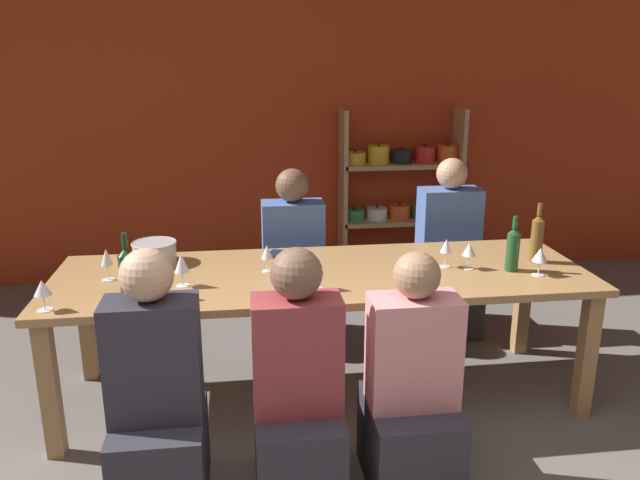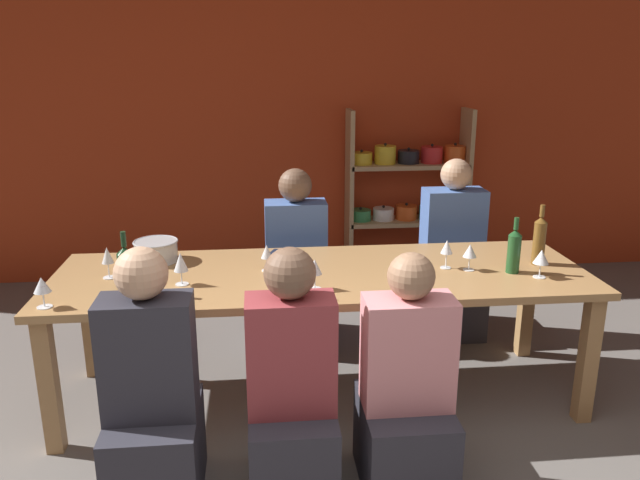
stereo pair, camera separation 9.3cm
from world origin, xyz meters
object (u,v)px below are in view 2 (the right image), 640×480
(mixing_bowl, at_px, (156,250))
(person_near_b, at_px, (153,409))
(wine_glass_red_a, at_px, (42,286))
(wine_glass_red_c, at_px, (315,268))
(shelf_unit, at_px, (407,209))
(wine_glass_red_b, at_px, (267,253))
(wine_bottle_dark, at_px, (514,250))
(wine_glass_red_d, at_px, (541,258))
(wine_glass_empty_a, at_px, (281,273))
(wine_glass_red_e, at_px, (470,252))
(wine_bottle_green, at_px, (539,240))
(person_near_a, at_px, (406,405))
(person_near_c, at_px, (292,406))
(wine_bottle_amber, at_px, (126,269))
(person_far_b, at_px, (450,270))
(wine_glass_white_a, at_px, (181,263))
(wine_glass_red_f, at_px, (107,257))
(wine_glass_red_g, at_px, (447,248))
(person_far_a, at_px, (296,279))
(wine_glass_empty_b, at_px, (300,274))
(dining_table, at_px, (322,285))
(wine_glass_red_h, at_px, (139,282))

(mixing_bowl, distance_m, person_near_b, 1.11)
(wine_glass_red_a, bearing_deg, wine_glass_red_c, 4.93)
(shelf_unit, distance_m, wine_glass_red_b, 2.26)
(wine_bottle_dark, distance_m, wine_glass_red_d, 0.14)
(shelf_unit, distance_m, wine_glass_empty_a, 2.51)
(wine_glass_empty_a, height_order, wine_glass_red_e, wine_glass_red_e)
(shelf_unit, height_order, wine_bottle_green, shelf_unit)
(person_near_a, xyz_separation_m, person_near_c, (-0.50, 0.01, 0.02))
(wine_glass_red_e, relative_size, person_near_a, 0.13)
(wine_bottle_amber, bearing_deg, person_far_b, 27.89)
(wine_glass_red_e, distance_m, person_near_c, 1.32)
(wine_glass_white_a, xyz_separation_m, wine_glass_red_f, (-0.39, 0.14, 0.00))
(shelf_unit, relative_size, wine_glass_red_a, 9.86)
(wine_glass_red_g, bearing_deg, wine_glass_red_e, -22.17)
(wine_bottle_green, distance_m, wine_glass_red_e, 0.42)
(wine_glass_red_d, xyz_separation_m, person_far_a, (-1.22, 0.96, -0.42))
(wine_glass_empty_b, xyz_separation_m, person_near_c, (-0.07, -0.43, -0.44))
(wine_glass_empty_a, distance_m, person_far_a, 1.12)
(wine_glass_white_a, bearing_deg, wine_bottle_amber, -156.96)
(person_near_c, bearing_deg, wine_glass_red_b, 95.54)
(wine_glass_red_b, relative_size, person_near_c, 0.13)
(wine_glass_red_d, height_order, person_near_b, person_near_b)
(wine_bottle_amber, relative_size, person_far_a, 0.27)
(wine_glass_red_e, distance_m, person_far_a, 1.27)
(person_near_b, bearing_deg, wine_bottle_green, 21.04)
(wine_bottle_amber, height_order, person_far_b, person_far_b)
(dining_table, bearing_deg, person_near_c, -105.04)
(wine_bottle_amber, relative_size, wine_glass_empty_a, 2.22)
(wine_glass_empty_a, xyz_separation_m, person_far_a, (0.14, 1.03, -0.41))
(shelf_unit, distance_m, wine_bottle_dark, 2.06)
(wine_glass_red_c, bearing_deg, wine_glass_red_f, 165.55)
(wine_bottle_dark, distance_m, wine_glass_red_a, 2.36)
(wine_glass_red_f, bearing_deg, dining_table, -1.02)
(person_far_a, distance_m, person_near_b, 1.67)
(wine_glass_red_g, bearing_deg, person_far_b, 70.03)
(wine_glass_red_h, bearing_deg, wine_glass_red_g, 14.30)
(wine_glass_red_e, distance_m, wine_glass_red_f, 1.92)
(wine_glass_red_d, relative_size, wine_glass_white_a, 0.89)
(wine_glass_red_f, bearing_deg, wine_glass_red_h, -61.22)
(wine_glass_red_a, height_order, wine_glass_empty_b, wine_glass_empty_b)
(person_near_b, bearing_deg, wine_glass_white_a, 83.46)
(wine_bottle_dark, height_order, wine_glass_red_b, wine_bottle_dark)
(wine_bottle_amber, bearing_deg, wine_glass_red_c, -1.70)
(wine_glass_red_c, xyz_separation_m, person_near_b, (-0.74, -0.51, -0.43))
(wine_glass_red_b, xyz_separation_m, person_near_c, (0.08, -0.84, -0.43))
(wine_glass_red_g, relative_size, wine_glass_red_h, 0.96)
(wine_bottle_green, relative_size, person_far_b, 0.28)
(wine_glass_empty_a, distance_m, wine_glass_white_a, 0.52)
(wine_glass_empty_b, bearing_deg, person_near_a, -45.83)
(mixing_bowl, xyz_separation_m, wine_glass_empty_a, (0.68, -0.55, 0.04))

